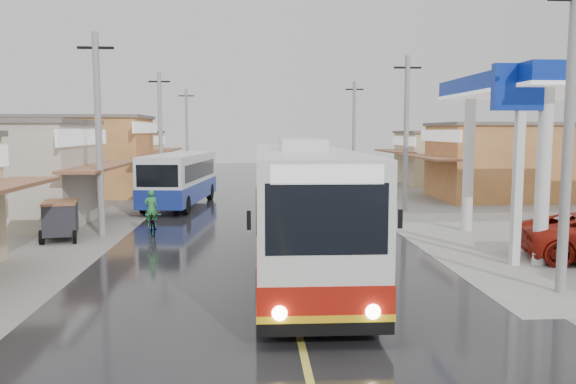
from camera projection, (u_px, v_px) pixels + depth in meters
name	position (u px, v px, depth m)	size (l,w,h in m)	color
ground	(291.00, 298.00, 14.08)	(120.00, 120.00, 0.00)	slate
road	(271.00, 212.00, 28.97)	(12.00, 90.00, 0.02)	black
centre_line	(271.00, 212.00, 28.96)	(0.15, 90.00, 0.01)	#D8CC4C
shopfronts_left	(35.00, 207.00, 31.13)	(11.00, 44.00, 5.20)	tan
utility_poles_left	(138.00, 211.00, 29.52)	(1.60, 50.00, 8.00)	gray
utility_poles_right	(404.00, 211.00, 29.40)	(1.60, 36.00, 8.00)	gray
coach_bus	(301.00, 208.00, 16.66)	(2.97, 12.65, 3.94)	silver
second_bus	(180.00, 179.00, 30.98)	(3.40, 9.00, 2.91)	silver
cyclist	(152.00, 220.00, 22.70)	(1.02, 1.80, 1.84)	black
tricycle_near	(60.00, 218.00, 21.43)	(1.72, 2.07, 1.52)	#26262D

